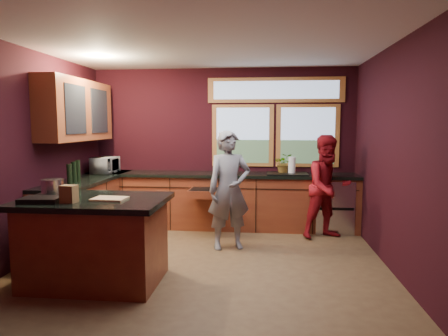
% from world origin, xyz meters
% --- Properties ---
extents(floor, '(4.50, 4.50, 0.00)m').
position_xyz_m(floor, '(0.00, 0.00, 0.00)').
color(floor, brown).
rests_on(floor, ground).
extents(room_shell, '(4.52, 4.02, 2.71)m').
position_xyz_m(room_shell, '(-0.60, 0.32, 1.80)').
color(room_shell, black).
rests_on(room_shell, ground).
extents(back_counter, '(4.50, 0.64, 0.93)m').
position_xyz_m(back_counter, '(0.20, 1.70, 0.46)').
color(back_counter, '#5F2316').
rests_on(back_counter, floor).
extents(left_counter, '(0.64, 2.30, 0.93)m').
position_xyz_m(left_counter, '(-1.95, 0.85, 0.47)').
color(left_counter, '#5F2316').
rests_on(left_counter, floor).
extents(island, '(1.55, 1.05, 0.95)m').
position_xyz_m(island, '(-1.11, -0.80, 0.48)').
color(island, '#5F2316').
rests_on(island, floor).
extents(person_grey, '(0.70, 0.57, 1.66)m').
position_xyz_m(person_grey, '(0.24, 0.58, 0.83)').
color(person_grey, slate).
rests_on(person_grey, floor).
extents(person_red, '(0.95, 0.86, 1.59)m').
position_xyz_m(person_red, '(1.70, 1.25, 0.79)').
color(person_red, maroon).
rests_on(person_red, floor).
extents(microwave, '(0.34, 0.50, 0.27)m').
position_xyz_m(microwave, '(-1.92, 1.49, 1.07)').
color(microwave, '#999999').
rests_on(microwave, left_counter).
extents(potted_plant, '(0.30, 0.26, 0.33)m').
position_xyz_m(potted_plant, '(1.05, 1.75, 1.10)').
color(potted_plant, '#999999').
rests_on(potted_plant, back_counter).
extents(paper_towel, '(0.12, 0.12, 0.28)m').
position_xyz_m(paper_towel, '(1.18, 1.70, 1.07)').
color(paper_towel, white).
rests_on(paper_towel, back_counter).
extents(cutting_board, '(0.36, 0.27, 0.02)m').
position_xyz_m(cutting_board, '(-0.91, -0.85, 0.95)').
color(cutting_board, tan).
rests_on(cutting_board, island).
extents(stock_pot, '(0.24, 0.24, 0.18)m').
position_xyz_m(stock_pot, '(-1.66, -0.65, 1.03)').
color(stock_pot, '#B9B9BE').
rests_on(stock_pot, island).
extents(paper_bag, '(0.16, 0.14, 0.18)m').
position_xyz_m(paper_bag, '(-1.26, -1.05, 1.03)').
color(paper_bag, brown).
rests_on(paper_bag, island).
extents(black_tray, '(0.42, 0.32, 0.05)m').
position_xyz_m(black_tray, '(-1.56, -1.05, 0.97)').
color(black_tray, black).
rests_on(black_tray, island).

